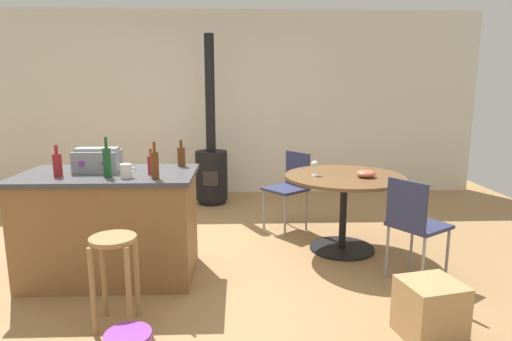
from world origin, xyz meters
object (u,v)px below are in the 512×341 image
object	(u,v)px
bottle_3	(107,162)
cardboard_box	(430,309)
kitchen_island	(111,225)
cup_1	(78,162)
serving_bowl	(366,174)
bottle_1	(155,165)
folding_chair_near	(290,184)
bottle_0	(181,156)
dining_table	(344,193)
toolbox	(97,160)
cup_0	(126,171)
folding_chair_far	(414,221)
bottle_2	(57,164)
wooden_stool	(114,263)
wood_stove	(211,164)
bottle_4	(151,165)
wine_glass	(315,165)

from	to	relation	value
bottle_3	cardboard_box	distance (m)	2.54
kitchen_island	cup_1	world-z (taller)	cup_1
serving_bowl	cardboard_box	distance (m)	1.57
kitchen_island	bottle_1	distance (m)	0.76
folding_chair_near	bottle_0	world-z (taller)	bottle_0
bottle_1	dining_table	bearing A→B (deg)	25.41
toolbox	bottle_1	world-z (taller)	bottle_1
cup_0	cup_1	xyz separation A→B (m)	(-0.54, 0.47, -0.01)
folding_chair_far	toolbox	distance (m)	2.66
dining_table	cup_1	bearing A→B (deg)	-173.57
folding_chair_far	bottle_0	distance (m)	2.06
dining_table	bottle_2	distance (m)	2.57
wooden_stool	wood_stove	distance (m)	3.18
folding_chair_far	bottle_4	world-z (taller)	bottle_4
dining_table	cup_0	xyz separation A→B (m)	(-1.90, -0.74, 0.37)
toolbox	folding_chair_near	bearing A→B (deg)	33.30
bottle_1	bottle_3	bearing A→B (deg)	168.51
toolbox	cardboard_box	xyz separation A→B (m)	(2.40, -1.07, -0.81)
cup_1	wood_stove	bearing A→B (deg)	63.89
bottle_0	cup_0	world-z (taller)	bottle_0
toolbox	wooden_stool	bearing A→B (deg)	-67.98
bottle_3	cup_1	distance (m)	0.59
kitchen_island	toolbox	world-z (taller)	toolbox
toolbox	serving_bowl	xyz separation A→B (m)	(2.38, 0.38, -0.21)
cardboard_box	folding_chair_near	bearing A→B (deg)	106.38
wooden_stool	bottle_4	size ratio (longest dim) A/B	2.99
folding_chair_far	wood_stove	bearing A→B (deg)	125.28
bottle_3	bottle_1	bearing A→B (deg)	-11.49
bottle_1	folding_chair_near	bearing A→B (deg)	50.43
folding_chair_near	bottle_0	size ratio (longest dim) A/B	3.71
bottle_3	wine_glass	world-z (taller)	bottle_3
bottle_3	folding_chair_far	bearing A→B (deg)	-0.67
serving_bowl	kitchen_island	bearing A→B (deg)	-169.15
dining_table	bottle_1	xyz separation A→B (m)	(-1.66, -0.79, 0.43)
wine_glass	cardboard_box	bearing A→B (deg)	-72.41
bottle_0	cup_0	size ratio (longest dim) A/B	1.88
bottle_0	bottle_1	xyz separation A→B (m)	(-0.13, -0.55, 0.02)
bottle_2	wine_glass	size ratio (longest dim) A/B	1.75
dining_table	folding_chair_near	world-z (taller)	folding_chair_near
cup_1	bottle_2	bearing A→B (deg)	-92.53
folding_chair_far	dining_table	bearing A→B (deg)	118.45
bottle_1	bottle_0	bearing A→B (deg)	76.78
folding_chair_near	bottle_0	bearing A→B (deg)	-139.64
folding_chair_near	cardboard_box	xyz separation A→B (m)	(0.65, -2.22, -0.33)
wine_glass	cardboard_box	world-z (taller)	wine_glass
wooden_stool	wine_glass	xyz separation A→B (m)	(1.56, 1.34, 0.41)
bottle_3	wine_glass	bearing A→B (deg)	22.51
folding_chair_far	wood_stove	world-z (taller)	wood_stove
bottle_1	bottle_2	bearing A→B (deg)	170.72
wine_glass	serving_bowl	distance (m)	0.49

